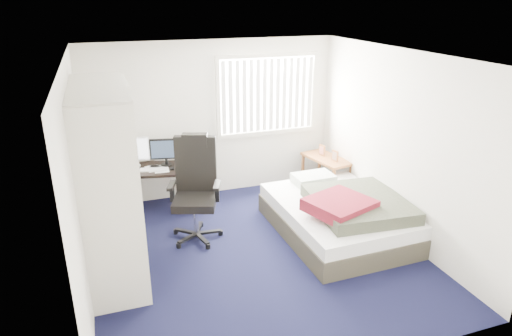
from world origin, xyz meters
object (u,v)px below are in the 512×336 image
object	(u,v)px
nightstand	(327,161)
desk	(163,164)
office_chair	(196,199)
bed	(340,215)

from	to	relation	value
nightstand	desk	bearing A→B (deg)	174.24
desk	nightstand	xyz separation A→B (m)	(2.64, -0.27, -0.18)
office_chair	bed	bearing A→B (deg)	-17.95
office_chair	nightstand	distance (m)	2.48
desk	bed	bearing A→B (deg)	-37.23
office_chair	desk	bearing A→B (deg)	104.95
nightstand	bed	size ratio (longest dim) A/B	0.45
bed	office_chair	bearing A→B (deg)	162.05
desk	nightstand	size ratio (longest dim) A/B	1.54
desk	bed	world-z (taller)	desk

